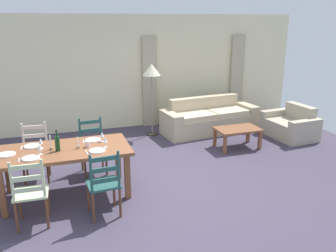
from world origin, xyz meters
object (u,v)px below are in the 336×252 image
coffee_table (238,131)px  armchair_upholstered (291,126)px  dining_table (65,154)px  dining_chair_far_right (93,146)px  standing_lamp (152,74)px  dining_chair_near_right (104,184)px  coffee_cup_primary (88,144)px  wine_glass_near_right (105,140)px  wine_glass_far_right (102,135)px  couch (208,119)px  wine_glass_far_left (41,141)px  dining_chair_far_left (36,153)px  dining_chair_near_left (30,193)px  wine_glass_near_left (39,147)px  wine_bottle (57,143)px

coffee_table → armchair_upholstered: armchair_upholstered is taller
dining_table → coffee_table: dining_table is taller
dining_chair_far_right → standing_lamp: bearing=47.4°
dining_chair_near_right → dining_chair_far_right: (0.03, 1.51, 0.00)m
coffee_table → coffee_cup_primary: bearing=-161.4°
wine_glass_near_right → standing_lamp: (1.45, 2.55, 0.55)m
wine_glass_far_right → coffee_table: bearing=16.9°
couch → wine_glass_far_left: bearing=-150.2°
dining_chair_far_left → standing_lamp: (2.48, 1.70, 0.93)m
armchair_upholstered → standing_lamp: standing_lamp is taller
wine_glass_far_right → couch: 3.54m
dining_chair_near_left → wine_glass_far_left: bearing=80.3°
dining_chair_far_right → armchair_upholstered: dining_chair_far_right is taller
coffee_cup_primary → coffee_table: bearing=18.6°
wine_glass_near_left → coffee_cup_primary: 0.68m
wine_glass_near_left → standing_lamp: bearing=47.2°
wine_glass_near_left → coffee_cup_primary: size_ratio=1.79×
wine_bottle → wine_glass_near_left: 0.25m
couch → wine_bottle: bearing=-146.5°
dining_chair_near_right → wine_bottle: 0.98m
dining_chair_near_right → couch: 4.20m
dining_chair_near_left → wine_glass_near_left: 0.73m
dining_chair_near_right → dining_chair_far_left: bearing=121.1°
coffee_table → dining_table: bearing=-163.5°
standing_lamp → couch: bearing=-7.8°
couch → wine_glass_near_right: bearing=-139.7°
armchair_upholstered → coffee_cup_primary: bearing=-164.3°
wine_glass_near_right → wine_glass_far_left: bearing=164.4°
coffee_cup_primary → standing_lamp: standing_lamp is taller
dining_chair_near_right → coffee_cup_primary: (-0.12, 0.74, 0.32)m
dining_table → wine_glass_near_right: wine_glass_near_right is taller
wine_glass_near_left → coffee_table: 4.01m
coffee_cup_primary → dining_chair_near_left: bearing=-138.9°
wine_glass_near_right → standing_lamp: size_ratio=0.10×
dining_table → armchair_upholstered: dining_table is taller
coffee_cup_primary → standing_lamp: size_ratio=0.05×
dining_chair_near_left → coffee_cup_primary: bearing=41.1°
wine_glass_near_right → coffee_cup_primary: bearing=159.4°
dining_chair_near_left → wine_glass_far_right: 1.42m
wine_glass_far_right → dining_chair_far_right: bearing=99.4°
coffee_table → standing_lamp: (-1.44, 1.40, 1.06)m
dining_chair_near_right → dining_chair_far_left: (-0.90, 1.49, 0.00)m
dining_chair_near_left → dining_chair_near_right: 0.92m
dining_table → coffee_cup_primary: 0.36m
wine_bottle → wine_glass_far_left: bearing=141.8°
dining_chair_near_right → couch: (2.92, 3.01, -0.19)m
dining_chair_far_right → wine_glass_far_left: dining_chair_far_right is taller
dining_chair_far_right → wine_glass_far_left: (-0.80, -0.61, 0.38)m
wine_glass_near_right → wine_glass_far_left: same height
dining_chair_near_right → wine_bottle: bearing=127.1°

